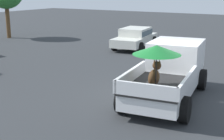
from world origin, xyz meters
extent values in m
plane|color=#2D3033|center=(0.00, 0.00, 0.00)|extent=(80.00, 80.00, 0.00)
cylinder|color=black|center=(1.61, 1.20, 0.40)|extent=(0.83, 0.38, 0.80)
cylinder|color=black|center=(1.86, -0.74, 0.40)|extent=(0.83, 0.38, 0.80)
cylinder|color=black|center=(-1.86, 0.74, 0.40)|extent=(0.83, 0.38, 0.80)
cylinder|color=black|center=(-1.61, -1.20, 0.40)|extent=(0.83, 0.38, 0.80)
cube|color=white|center=(0.00, 0.00, 0.57)|extent=(5.19, 2.43, 0.50)
cube|color=white|center=(1.39, 0.18, 1.36)|extent=(2.32, 2.12, 1.08)
cube|color=#4C606B|center=(2.38, 0.31, 1.56)|extent=(0.28, 1.71, 0.64)
cube|color=black|center=(-1.14, -0.15, 0.85)|extent=(3.01, 2.19, 0.06)
cube|color=white|center=(-1.26, 0.76, 1.08)|extent=(2.79, 0.46, 0.40)
cube|color=white|center=(-1.02, -1.06, 1.08)|extent=(2.79, 0.46, 0.40)
cube|color=white|center=(-2.48, -0.32, 1.08)|extent=(0.34, 1.84, 0.40)
ellipsoid|color=#472D19|center=(-1.32, -0.07, 1.14)|extent=(0.72, 0.41, 0.52)
sphere|color=#472D19|center=(-1.02, -0.03, 1.46)|extent=(0.31, 0.31, 0.28)
cone|color=#472D19|center=(-1.03, 0.05, 1.60)|extent=(0.10, 0.10, 0.12)
cone|color=#472D19|center=(-1.01, -0.11, 1.60)|extent=(0.10, 0.10, 0.12)
cylinder|color=black|center=(-1.55, -0.23, 1.43)|extent=(0.03, 0.03, 1.10)
cone|color=#19722D|center=(-1.55, -0.23, 2.08)|extent=(1.63, 1.63, 0.28)
cylinder|color=black|center=(7.23, 4.52, 0.33)|extent=(0.68, 0.29, 0.66)
cylinder|color=black|center=(7.03, 6.27, 0.33)|extent=(0.68, 0.29, 0.66)
cylinder|color=black|center=(9.91, 4.82, 0.33)|extent=(0.68, 0.29, 0.66)
cylinder|color=black|center=(9.71, 6.57, 0.33)|extent=(0.68, 0.29, 0.66)
cube|color=silver|center=(8.47, 5.55, 0.55)|extent=(4.47, 2.23, 0.52)
cube|color=silver|center=(8.57, 5.56, 1.05)|extent=(2.27, 1.83, 0.56)
cube|color=#4C606B|center=(8.57, 5.56, 1.05)|extent=(2.22, 1.90, 0.32)
cylinder|color=brown|center=(7.36, 16.26, 1.34)|extent=(0.32, 0.32, 2.69)
camera|label=1|loc=(-10.21, -3.86, 3.84)|focal=51.16mm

